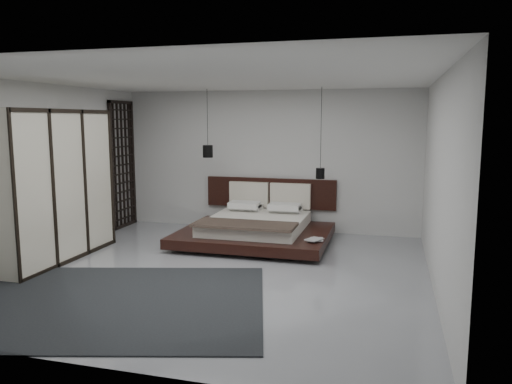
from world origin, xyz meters
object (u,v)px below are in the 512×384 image
(pendant_left, at_px, (208,151))
(rug, at_px, (102,302))
(pendant_right, at_px, (320,173))
(lattice_screen, at_px, (123,165))
(wardrobe, at_px, (55,186))
(bed, at_px, (257,227))

(pendant_left, distance_m, rug, 4.21)
(pendant_left, bearing_deg, pendant_right, 0.00)
(pendant_right, bearing_deg, lattice_screen, 178.17)
(pendant_left, xyz_separation_m, wardrobe, (-1.67, -2.38, -0.43))
(lattice_screen, relative_size, pendant_left, 2.00)
(lattice_screen, distance_m, wardrobe, 2.52)
(lattice_screen, height_order, bed, lattice_screen)
(pendant_left, height_order, pendant_right, same)
(bed, height_order, pendant_right, pendant_right)
(pendant_right, bearing_deg, wardrobe, -148.32)
(lattice_screen, height_order, wardrobe, lattice_screen)
(bed, distance_m, rug, 3.64)
(lattice_screen, height_order, rug, lattice_screen)
(lattice_screen, xyz_separation_m, bed, (3.01, -0.54, -1.02))
(lattice_screen, relative_size, rug, 0.66)
(pendant_left, relative_size, rug, 0.33)
(lattice_screen, xyz_separation_m, pendant_right, (4.10, -0.13, -0.04))
(pendant_left, height_order, wardrobe, pendant_left)
(pendant_left, bearing_deg, bed, -20.42)
(lattice_screen, xyz_separation_m, wardrobe, (0.25, -2.51, -0.11))
(bed, xyz_separation_m, wardrobe, (-2.76, -1.97, 0.91))
(bed, bearing_deg, pendant_right, 20.42)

